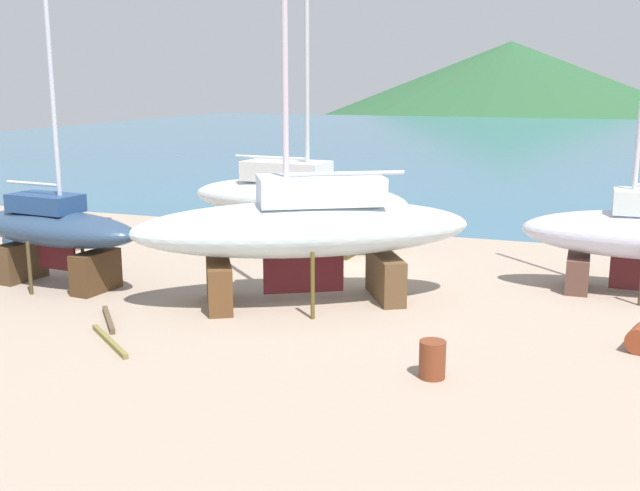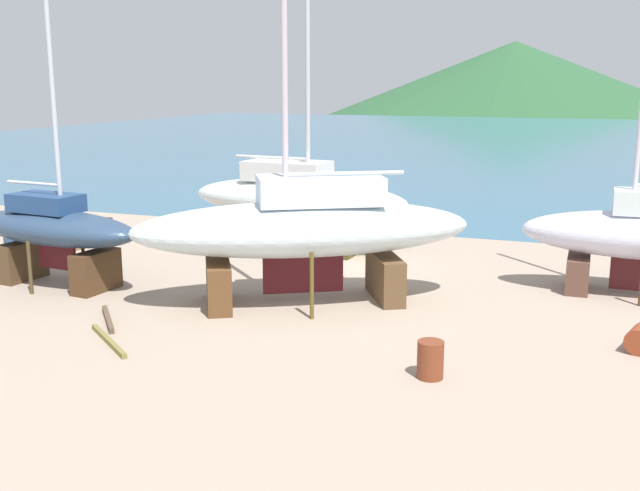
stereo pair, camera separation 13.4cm
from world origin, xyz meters
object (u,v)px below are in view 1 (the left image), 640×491
sailboat_small_center (54,231)px  barrel_rust_near (432,359)px  barrel_ochre (11,248)px  sailboat_far_slipway (305,228)px  barrel_tipped_center (105,228)px  worker (330,204)px  sailboat_mid_port (296,198)px

sailboat_small_center → barrel_rust_near: size_ratio=12.07×
sailboat_small_center → barrel_rust_near: (13.41, -3.72, -1.43)m
sailboat_small_center → barrel_ochre: 5.04m
sailboat_far_slipway → barrel_tipped_center: size_ratio=17.71×
worker → barrel_ochre: (-8.78, -11.84, -0.39)m
sailboat_mid_port → sailboat_far_slipway: size_ratio=1.05×
barrel_ochre → sailboat_far_slipway: bearing=-6.7°
sailboat_far_slipway → barrel_tipped_center: bearing=-58.0°
sailboat_far_slipway → barrel_ochre: bearing=-36.4°
barrel_ochre → barrel_rust_near: barrel_rust_near is taller
sailboat_small_center → barrel_tipped_center: bearing=120.6°
sailboat_mid_port → sailboat_small_center: 9.74m
sailboat_far_slipway → sailboat_small_center: sailboat_far_slipway is taller
sailboat_mid_port → sailboat_small_center: (-5.34, -8.14, -0.21)m
worker → barrel_tipped_center: (-8.00, -6.96, -0.42)m
sailboat_far_slipway → worker: 13.94m
barrel_ochre → sailboat_small_center: bearing=-31.0°
barrel_rust_near → barrel_ochre: bearing=160.5°
worker → barrel_ochre: size_ratio=1.82×
worker → barrel_ochre: 14.74m
sailboat_mid_port → barrel_ochre: (-9.48, -5.65, -1.64)m
sailboat_mid_port → worker: (-0.70, 6.18, -1.26)m
sailboat_mid_port → sailboat_far_slipway: (3.13, -7.14, 0.25)m
sailboat_far_slipway → barrel_rust_near: bearing=106.7°
sailboat_mid_port → worker: size_ratio=9.49×
sailboat_far_slipway → barrel_ochre: sailboat_far_slipway is taller
barrel_ochre → worker: bearing=53.4°
barrel_rust_near → sailboat_mid_port: bearing=124.2°
worker → barrel_tipped_center: 10.61m
sailboat_small_center → barrel_ochre: (-4.14, 2.49, -1.43)m
sailboat_mid_port → sailboat_far_slipway: 7.80m
barrel_ochre → barrel_tipped_center: (0.78, 4.88, -0.03)m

